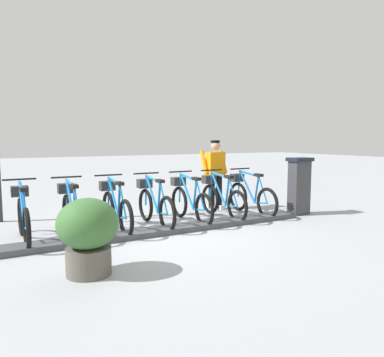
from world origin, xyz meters
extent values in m
plane|color=#9EA3AA|center=(0.00, 0.00, 0.00)|extent=(60.00, 60.00, 0.00)
cube|color=#47474C|center=(0.00, 0.00, 0.05)|extent=(0.44, 6.27, 0.10)
cube|color=#38383D|center=(0.05, -3.47, 0.60)|extent=(0.28, 0.44, 1.20)
cube|color=#194C8C|center=(0.20, -3.47, 0.95)|extent=(0.03, 0.30, 0.40)
cube|color=black|center=(0.05, -3.47, 1.24)|extent=(0.36, 0.52, 0.08)
torus|color=black|center=(0.03, -2.53, 0.33)|extent=(0.67, 0.07, 0.67)
torus|color=black|center=(1.07, -2.54, 0.33)|extent=(0.67, 0.07, 0.67)
cylinder|color=blue|center=(0.73, -2.54, 0.61)|extent=(0.60, 0.05, 0.70)
cylinder|color=blue|center=(0.39, -2.54, 0.58)|extent=(0.16, 0.04, 0.61)
cylinder|color=blue|center=(0.67, -2.54, 0.92)|extent=(0.69, 0.05, 0.11)
cylinder|color=blue|center=(0.24, -2.53, 0.31)|extent=(0.43, 0.03, 0.09)
cylinder|color=blue|center=(0.18, -2.53, 0.61)|extent=(0.33, 0.03, 0.56)
cylinder|color=blue|center=(1.04, -2.54, 0.64)|extent=(0.10, 0.04, 0.62)
cube|color=black|center=(0.33, -2.53, 0.91)|extent=(0.22, 0.10, 0.06)
cylinder|color=black|center=(1.01, -2.54, 1.00)|extent=(0.03, 0.54, 0.03)
cube|color=#2D2D2D|center=(1.12, -2.54, 0.78)|extent=(0.20, 0.28, 0.18)
torus|color=black|center=(0.03, -1.75, 0.33)|extent=(0.67, 0.07, 0.67)
torus|color=black|center=(1.07, -1.76, 0.33)|extent=(0.67, 0.07, 0.67)
cylinder|color=#1C77BA|center=(0.73, -1.76, 0.61)|extent=(0.60, 0.05, 0.70)
cylinder|color=#1C77BA|center=(0.39, -1.75, 0.58)|extent=(0.16, 0.04, 0.61)
cylinder|color=#1C77BA|center=(0.67, -1.75, 0.92)|extent=(0.69, 0.05, 0.11)
cylinder|color=#1C77BA|center=(0.24, -1.75, 0.31)|extent=(0.43, 0.03, 0.09)
cylinder|color=#1C77BA|center=(0.18, -1.75, 0.61)|extent=(0.33, 0.03, 0.56)
cylinder|color=#1C77BA|center=(1.04, -1.76, 0.64)|extent=(0.10, 0.04, 0.62)
cube|color=black|center=(0.33, -1.75, 0.91)|extent=(0.22, 0.10, 0.06)
cylinder|color=black|center=(1.01, -1.76, 1.00)|extent=(0.03, 0.54, 0.03)
cube|color=#2D2D2D|center=(1.12, -1.76, 0.78)|extent=(0.20, 0.28, 0.18)
torus|color=black|center=(0.03, -0.97, 0.33)|extent=(0.67, 0.07, 0.67)
torus|color=black|center=(1.07, -0.97, 0.33)|extent=(0.67, 0.07, 0.67)
cylinder|color=#1777C5|center=(0.73, -0.97, 0.61)|extent=(0.60, 0.05, 0.70)
cylinder|color=#1777C5|center=(0.39, -0.97, 0.58)|extent=(0.16, 0.04, 0.61)
cylinder|color=#1777C5|center=(0.67, -0.97, 0.92)|extent=(0.69, 0.05, 0.11)
cylinder|color=#1777C5|center=(0.24, -0.97, 0.31)|extent=(0.43, 0.03, 0.09)
cylinder|color=#1777C5|center=(0.18, -0.97, 0.61)|extent=(0.33, 0.03, 0.56)
cylinder|color=#1777C5|center=(1.04, -0.97, 0.64)|extent=(0.10, 0.04, 0.62)
cube|color=black|center=(0.33, -0.97, 0.91)|extent=(0.22, 0.10, 0.06)
cylinder|color=black|center=(1.01, -0.97, 1.00)|extent=(0.03, 0.54, 0.03)
cube|color=#2D2D2D|center=(1.12, -0.98, 0.78)|extent=(0.20, 0.28, 0.18)
torus|color=black|center=(0.03, -0.19, 0.33)|extent=(0.67, 0.07, 0.67)
torus|color=black|center=(1.07, -0.19, 0.33)|extent=(0.67, 0.07, 0.67)
cylinder|color=#1977BB|center=(0.73, -0.19, 0.61)|extent=(0.60, 0.05, 0.70)
cylinder|color=#1977BB|center=(0.39, -0.19, 0.58)|extent=(0.16, 0.04, 0.61)
cylinder|color=#1977BB|center=(0.67, -0.19, 0.92)|extent=(0.69, 0.05, 0.11)
cylinder|color=#1977BB|center=(0.24, -0.19, 0.31)|extent=(0.43, 0.03, 0.09)
cylinder|color=#1977BB|center=(0.18, -0.19, 0.61)|extent=(0.33, 0.03, 0.56)
cylinder|color=#1977BB|center=(1.04, -0.19, 0.64)|extent=(0.10, 0.04, 0.62)
cube|color=black|center=(0.33, -0.19, 0.91)|extent=(0.22, 0.10, 0.06)
cylinder|color=black|center=(1.01, -0.19, 1.00)|extent=(0.03, 0.54, 0.03)
cube|color=#2D2D2D|center=(1.12, -0.19, 0.78)|extent=(0.20, 0.28, 0.18)
torus|color=black|center=(0.03, 0.59, 0.33)|extent=(0.67, 0.07, 0.67)
torus|color=black|center=(1.07, 0.59, 0.33)|extent=(0.67, 0.07, 0.67)
cylinder|color=#136DB7|center=(0.73, 0.59, 0.61)|extent=(0.60, 0.05, 0.70)
cylinder|color=#136DB7|center=(0.39, 0.59, 0.58)|extent=(0.16, 0.04, 0.61)
cylinder|color=#136DB7|center=(0.67, 0.59, 0.92)|extent=(0.69, 0.05, 0.11)
cylinder|color=#136DB7|center=(0.24, 0.59, 0.31)|extent=(0.43, 0.03, 0.09)
cylinder|color=#136DB7|center=(0.18, 0.59, 0.61)|extent=(0.33, 0.03, 0.56)
cylinder|color=#136DB7|center=(1.04, 0.59, 0.64)|extent=(0.10, 0.04, 0.62)
cube|color=black|center=(0.33, 0.59, 0.91)|extent=(0.22, 0.10, 0.06)
cylinder|color=black|center=(1.01, 0.59, 1.00)|extent=(0.03, 0.54, 0.03)
cube|color=#2D2D2D|center=(1.12, 0.59, 0.78)|extent=(0.20, 0.28, 0.18)
torus|color=black|center=(0.03, 1.37, 0.33)|extent=(0.67, 0.07, 0.67)
torus|color=black|center=(1.07, 1.37, 0.33)|extent=(0.67, 0.07, 0.67)
cylinder|color=blue|center=(0.73, 1.37, 0.61)|extent=(0.60, 0.05, 0.70)
cylinder|color=blue|center=(0.39, 1.37, 0.58)|extent=(0.16, 0.04, 0.61)
cylinder|color=blue|center=(0.67, 1.37, 0.92)|extent=(0.69, 0.05, 0.11)
cylinder|color=blue|center=(0.24, 1.37, 0.31)|extent=(0.43, 0.03, 0.09)
cylinder|color=blue|center=(0.18, 1.37, 0.61)|extent=(0.33, 0.03, 0.56)
cylinder|color=blue|center=(1.04, 1.37, 0.64)|extent=(0.10, 0.04, 0.62)
cube|color=black|center=(0.33, 1.37, 0.91)|extent=(0.22, 0.10, 0.06)
cylinder|color=black|center=(1.01, 1.37, 1.00)|extent=(0.03, 0.54, 0.03)
cube|color=#2D2D2D|center=(1.12, 1.37, 0.78)|extent=(0.20, 0.28, 0.18)
torus|color=black|center=(0.03, 2.16, 0.33)|extent=(0.67, 0.07, 0.67)
torus|color=black|center=(1.07, 2.15, 0.33)|extent=(0.67, 0.07, 0.67)
cylinder|color=blue|center=(0.73, 2.15, 0.61)|extent=(0.60, 0.05, 0.70)
cylinder|color=blue|center=(0.39, 2.15, 0.58)|extent=(0.16, 0.04, 0.61)
cylinder|color=blue|center=(0.67, 2.15, 0.92)|extent=(0.69, 0.05, 0.11)
cylinder|color=blue|center=(0.24, 2.16, 0.31)|extent=(0.43, 0.03, 0.09)
cylinder|color=blue|center=(0.18, 2.16, 0.61)|extent=(0.33, 0.03, 0.56)
cylinder|color=blue|center=(1.04, 2.15, 0.64)|extent=(0.10, 0.04, 0.62)
cube|color=black|center=(0.33, 2.16, 0.91)|extent=(0.22, 0.10, 0.06)
cylinder|color=black|center=(1.01, 2.15, 1.00)|extent=(0.03, 0.54, 0.03)
cube|color=#2D2D2D|center=(1.12, 2.15, 0.78)|extent=(0.20, 0.28, 0.18)
cube|color=white|center=(1.58, -2.07, 0.05)|extent=(0.27, 0.13, 0.10)
cube|color=white|center=(1.44, -2.28, 0.05)|extent=(0.27, 0.13, 0.10)
cylinder|color=black|center=(1.52, -2.08, 0.43)|extent=(0.15, 0.15, 0.82)
cylinder|color=black|center=(1.50, -2.28, 0.43)|extent=(0.15, 0.15, 0.82)
cube|color=orange|center=(1.51, -2.18, 1.10)|extent=(0.29, 0.42, 0.56)
cylinder|color=orange|center=(1.63, -1.93, 1.13)|extent=(0.34, 0.13, 0.57)
cylinder|color=orange|center=(1.59, -2.44, 1.13)|extent=(0.34, 0.13, 0.57)
sphere|color=tan|center=(1.51, -2.18, 1.53)|extent=(0.22, 0.22, 0.22)
cylinder|color=black|center=(1.53, -2.18, 1.63)|extent=(0.22, 0.22, 0.06)
cylinder|color=#59544C|center=(-1.42, 1.58, 0.17)|extent=(0.56, 0.56, 0.35)
ellipsoid|color=#3A6A33|center=(-1.42, 1.58, 0.65)|extent=(0.76, 0.76, 0.64)
camera|label=1|loc=(-6.00, 2.65, 1.70)|focal=34.81mm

